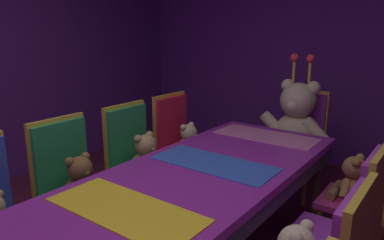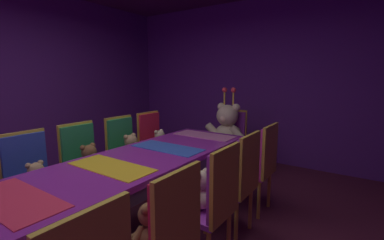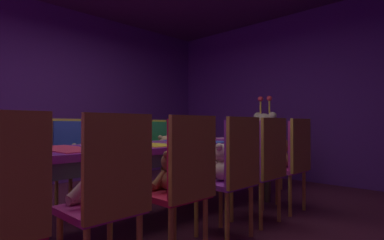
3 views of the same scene
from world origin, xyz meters
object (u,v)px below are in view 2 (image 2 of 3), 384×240
(teddy_right_3, at_px, (199,192))
(teddy_left_3, at_px, (90,161))
(chair_left_3, at_px, (82,158))
(teddy_right_2, at_px, (149,227))
(chair_left_4, at_px, (123,147))
(teddy_left_2, at_px, (37,179))
(chair_left_2, at_px, (29,174))
(chair_right_3, at_px, (216,196))
(king_teddy_bear, at_px, (227,128))
(teddy_left_4, at_px, (132,149))
(chair_right_2, at_px, (168,232))
(banquet_table, at_px, (112,176))
(teddy_right_5, at_px, (250,158))
(throne_chair, at_px, (232,135))
(chair_right_4, at_px, (241,175))
(chair_left_5, at_px, (152,139))
(teddy_left_5, at_px, (160,141))

(teddy_right_3, bearing_deg, teddy_left_3, 0.70)
(chair_left_3, relative_size, teddy_right_2, 3.25)
(teddy_left_3, distance_m, teddy_right_2, 1.49)
(chair_left_3, bearing_deg, chair_left_4, 88.28)
(teddy_left_2, bearing_deg, chair_left_2, 180.00)
(teddy_left_3, relative_size, teddy_right_2, 1.11)
(chair_right_3, xyz_separation_m, king_teddy_bear, (-0.84, 1.80, 0.14))
(teddy_left_4, distance_m, chair_right_3, 1.61)
(teddy_left_3, xyz_separation_m, chair_right_2, (1.53, -0.56, 0.00))
(banquet_table, distance_m, teddy_left_3, 0.74)
(chair_left_2, height_order, teddy_right_2, chair_left_2)
(chair_left_4, bearing_deg, teddy_right_2, -36.67)
(chair_left_2, bearing_deg, teddy_right_2, -0.08)
(chair_left_4, bearing_deg, teddy_right_5, 18.68)
(chair_left_2, xyz_separation_m, teddy_left_4, (0.15, 1.13, 0.00))
(banquet_table, relative_size, teddy_left_3, 10.13)
(chair_left_2, distance_m, teddy_right_2, 1.52)
(chair_right_3, relative_size, throne_chair, 1.00)
(chair_left_3, relative_size, chair_right_4, 1.00)
(chair_left_4, distance_m, teddy_left_4, 0.15)
(chair_left_2, relative_size, teddy_left_2, 3.36)
(teddy_left_2, xyz_separation_m, chair_left_5, (-0.15, 1.67, 0.02))
(banquet_table, xyz_separation_m, teddy_right_5, (0.67, 1.34, -0.07))
(teddy_left_2, relative_size, chair_right_2, 0.30)
(chair_left_3, bearing_deg, teddy_left_5, 81.93)
(teddy_right_3, height_order, chair_right_4, chair_right_4)
(chair_left_2, xyz_separation_m, chair_right_3, (1.65, 0.57, 0.00))
(banquet_table, height_order, throne_chair, throne_chair)
(banquet_table, bearing_deg, chair_left_2, -160.69)
(banquet_table, relative_size, teddy_left_5, 11.06)
(banquet_table, relative_size, throne_chair, 3.48)
(chair_left_2, xyz_separation_m, teddy_left_5, (0.14, 1.67, -0.01))
(chair_right_4, relative_size, teddy_right_5, 3.11)
(chair_left_2, bearing_deg, chair_left_4, 89.99)
(chair_left_5, height_order, teddy_right_5, chair_left_5)
(teddy_right_3, bearing_deg, teddy_left_2, 22.66)
(teddy_left_4, distance_m, throne_chair, 1.57)
(teddy_left_5, bearing_deg, king_teddy_bear, 46.37)
(king_teddy_bear, bearing_deg, chair_right_3, 24.88)
(teddy_right_3, height_order, king_teddy_bear, king_teddy_bear)
(teddy_left_2, distance_m, teddy_left_4, 1.13)
(teddy_left_5, bearing_deg, teddy_right_2, -50.48)
(chair_left_2, height_order, teddy_left_2, chair_left_2)
(teddy_left_2, xyz_separation_m, chair_left_3, (-0.16, 0.55, 0.02))
(chair_left_4, bearing_deg, teddy_left_4, 0.00)
(banquet_table, bearing_deg, chair_left_4, 134.18)
(banquet_table, xyz_separation_m, chair_left_2, (-0.82, -0.29, -0.06))
(teddy_left_4, bearing_deg, chair_left_4, -180.00)
(teddy_right_2, xyz_separation_m, chair_right_3, (0.14, 0.57, 0.02))
(teddy_left_5, bearing_deg, teddy_right_3, -38.70)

